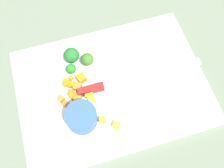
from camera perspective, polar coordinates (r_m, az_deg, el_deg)
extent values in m
plane|color=#616E59|center=(0.64, 0.00, -0.82)|extent=(4.00, 4.00, 0.00)
cube|color=white|center=(0.63, 0.00, -0.60)|extent=(0.46, 0.33, 0.01)
cylinder|color=#335791|center=(0.58, -6.83, -7.43)|extent=(0.07, 0.07, 0.05)
cube|color=silver|center=(0.66, 12.71, 2.95)|extent=(0.17, 0.02, 0.00)
cube|color=maroon|center=(0.61, -4.63, -1.58)|extent=(0.06, 0.02, 0.02)
cube|color=orange|center=(0.61, -4.81, -2.77)|extent=(0.01, 0.01, 0.01)
cube|color=orange|center=(0.61, -7.71, -3.27)|extent=(0.02, 0.02, 0.01)
cube|color=orange|center=(0.63, -10.14, 0.25)|extent=(0.02, 0.02, 0.01)
cube|color=orange|center=(0.62, -6.80, -1.48)|extent=(0.02, 0.02, 0.01)
cube|color=orange|center=(0.63, -9.10, -0.16)|extent=(0.02, 0.02, 0.01)
cube|color=orange|center=(0.64, -9.12, 1.37)|extent=(0.01, 0.01, 0.01)
cube|color=orange|center=(0.62, -7.73, -0.64)|extent=(0.03, 0.03, 0.01)
cube|color=orange|center=(0.63, -6.86, 1.27)|extent=(0.03, 0.03, 0.02)
cube|color=orange|center=(0.62, -11.34, -3.24)|extent=(0.02, 0.02, 0.01)
cube|color=orange|center=(0.64, -7.68, 1.57)|extent=(0.01, 0.01, 0.01)
cube|color=orange|center=(0.61, -10.40, -4.31)|extent=(0.02, 0.02, 0.01)
cube|color=orange|center=(0.61, -8.70, -2.86)|extent=(0.02, 0.02, 0.02)
cube|color=orange|center=(0.62, -9.24, -1.82)|extent=(0.02, 0.02, 0.01)
cube|color=yellow|center=(0.58, 1.03, -9.23)|extent=(0.02, 0.02, 0.02)
cube|color=yellow|center=(0.61, -5.15, -2.57)|extent=(0.02, 0.02, 0.01)
cube|color=yellow|center=(0.59, -2.05, -8.02)|extent=(0.02, 0.02, 0.01)
cube|color=yellow|center=(0.60, -4.52, -3.50)|extent=(0.02, 0.02, 0.02)
cylinder|color=#83B155|center=(0.65, -5.41, 4.89)|extent=(0.01, 0.01, 0.01)
sphere|color=#396825|center=(0.64, -5.52, 5.52)|extent=(0.03, 0.03, 0.03)
cylinder|color=#93B165|center=(0.65, -8.99, 2.90)|extent=(0.01, 0.01, 0.01)
sphere|color=#237720|center=(0.64, -9.14, 3.38)|extent=(0.03, 0.03, 0.03)
cylinder|color=#88AB56|center=(0.66, -8.82, 5.65)|extent=(0.01, 0.01, 0.01)
sphere|color=#216725|center=(0.65, -9.02, 6.37)|extent=(0.04, 0.04, 0.04)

